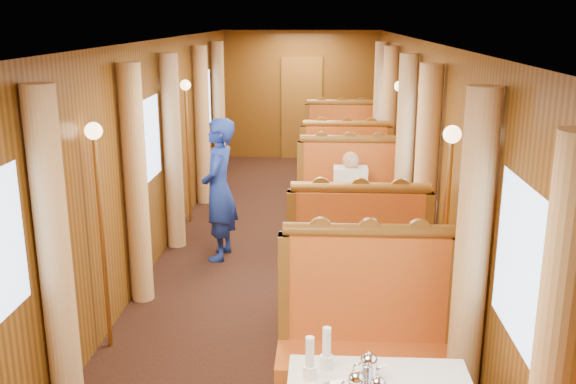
# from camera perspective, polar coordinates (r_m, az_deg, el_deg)

# --- Properties ---
(floor) EXTENTS (3.00, 12.00, 0.01)m
(floor) POSITION_cam_1_polar(r_m,az_deg,el_deg) (7.22, -0.37, -7.07)
(floor) COLOR black
(floor) RESTS_ON ground
(ceiling) EXTENTS (3.00, 12.00, 0.01)m
(ceiling) POSITION_cam_1_polar(r_m,az_deg,el_deg) (6.68, -0.40, 13.18)
(ceiling) COLOR silver
(ceiling) RESTS_ON wall_left
(wall_far) EXTENTS (3.00, 0.01, 2.50)m
(wall_far) POSITION_cam_1_polar(r_m,az_deg,el_deg) (12.76, 1.23, 8.58)
(wall_far) COLOR brown
(wall_far) RESTS_ON floor
(wall_left) EXTENTS (0.01, 12.00, 2.50)m
(wall_left) POSITION_cam_1_polar(r_m,az_deg,el_deg) (7.09, -12.59, 2.74)
(wall_left) COLOR brown
(wall_left) RESTS_ON floor
(wall_right) EXTENTS (0.01, 12.00, 2.50)m
(wall_right) POSITION_cam_1_polar(r_m,az_deg,el_deg) (6.92, 12.13, 2.46)
(wall_right) COLOR brown
(wall_right) RESTS_ON floor
(doorway_far) EXTENTS (0.80, 0.04, 2.00)m
(doorway_far) POSITION_cam_1_polar(r_m,az_deg,el_deg) (12.76, 1.22, 7.45)
(doorway_far) COLOR brown
(doorway_far) RESTS_ON floor
(banquette_near_aft) EXTENTS (1.30, 0.55, 1.34)m
(banquette_near_aft) POSITION_cam_1_polar(r_m,az_deg,el_deg) (4.79, 7.06, -13.84)
(banquette_near_aft) COLOR #AA3212
(banquette_near_aft) RESTS_ON floor
(table_mid) EXTENTS (1.05, 0.72, 0.75)m
(table_mid) POSITION_cam_1_polar(r_m,az_deg,el_deg) (7.08, 5.72, -4.35)
(table_mid) COLOR white
(table_mid) RESTS_ON floor
(banquette_mid_fwd) EXTENTS (1.30, 0.55, 1.34)m
(banquette_mid_fwd) POSITION_cam_1_polar(r_m,az_deg,el_deg) (6.12, 6.14, -7.12)
(banquette_mid_fwd) COLOR #AA3212
(banquette_mid_fwd) RESTS_ON floor
(banquette_mid_aft) EXTENTS (1.30, 0.55, 1.34)m
(banquette_mid_aft) POSITION_cam_1_polar(r_m,az_deg,el_deg) (8.03, 5.41, -1.58)
(banquette_mid_aft) COLOR #AA3212
(banquette_mid_aft) RESTS_ON floor
(table_far) EXTENTS (1.05, 0.72, 0.75)m
(table_far) POSITION_cam_1_polar(r_m,az_deg,el_deg) (10.44, 4.88, 2.13)
(table_far) COLOR white
(table_far) RESTS_ON floor
(banquette_far_fwd) EXTENTS (1.30, 0.55, 1.34)m
(banquette_far_fwd) POSITION_cam_1_polar(r_m,az_deg,el_deg) (9.45, 5.07, 1.02)
(banquette_far_fwd) COLOR #AA3212
(banquette_far_fwd) RESTS_ON floor
(banquette_far_aft) EXTENTS (1.30, 0.55, 1.34)m
(banquette_far_aft) POSITION_cam_1_polar(r_m,az_deg,el_deg) (11.42, 4.74, 3.53)
(banquette_far_aft) COLOR #AA3212
(banquette_far_aft) RESTS_ON floor
(teapot_back) EXTENTS (0.17, 0.13, 0.13)m
(teapot_back) POSITION_cam_1_polar(r_m,az_deg,el_deg) (3.79, 7.16, -15.50)
(teapot_back) COLOR silver
(teapot_back) RESTS_ON tea_tray
(cup_inboard) EXTENTS (0.08, 0.08, 0.26)m
(cup_inboard) POSITION_cam_1_polar(r_m,az_deg,el_deg) (3.76, 1.95, -14.92)
(cup_inboard) COLOR white
(cup_inboard) RESTS_ON table_near
(cup_outboard) EXTENTS (0.08, 0.08, 0.26)m
(cup_outboard) POSITION_cam_1_polar(r_m,az_deg,el_deg) (3.87, 3.44, -14.05)
(cup_outboard) COLOR white
(cup_outboard) RESTS_ON table_near
(rose_vase_mid) EXTENTS (0.06, 0.06, 0.36)m
(rose_vase_mid) POSITION_cam_1_polar(r_m,az_deg,el_deg) (6.88, 5.88, -0.12)
(rose_vase_mid) COLOR silver
(rose_vase_mid) RESTS_ON table_mid
(rose_vase_far) EXTENTS (0.06, 0.06, 0.36)m
(rose_vase_far) POSITION_cam_1_polar(r_m,az_deg,el_deg) (10.33, 4.99, 5.11)
(rose_vase_far) COLOR silver
(rose_vase_far) RESTS_ON table_far
(curtain_left_near_b) EXTENTS (0.22, 0.22, 2.35)m
(curtain_left_near_b) POSITION_cam_1_polar(r_m,az_deg,el_deg) (4.60, -20.01, -5.67)
(curtain_left_near_b) COLOR #DDAE71
(curtain_left_near_b) RESTS_ON floor
(window_right_near) EXTENTS (0.01, 1.20, 0.90)m
(window_right_near) POSITION_cam_1_polar(r_m,az_deg,el_deg) (3.59, 20.58, -6.98)
(window_right_near) COLOR #91ADD3
(window_right_near) RESTS_ON wall_right
(curtain_right_near_b) EXTENTS (0.22, 0.22, 2.35)m
(curtain_right_near_b) POSITION_cam_1_polar(r_m,az_deg,el_deg) (4.36, 15.93, -6.50)
(curtain_right_near_b) COLOR #DDAE71
(curtain_right_near_b) RESTS_ON floor
(window_left_mid) EXTENTS (0.01, 1.20, 0.90)m
(window_left_mid) POSITION_cam_1_polar(r_m,az_deg,el_deg) (7.04, -12.57, 4.32)
(window_left_mid) COLOR #91ADD3
(window_left_mid) RESTS_ON wall_left
(curtain_left_mid_a) EXTENTS (0.22, 0.22, 2.35)m
(curtain_left_mid_a) POSITION_cam_1_polar(r_m,az_deg,el_deg) (6.34, -13.35, 0.53)
(curtain_left_mid_a) COLOR #DDAE71
(curtain_left_mid_a) RESTS_ON floor
(curtain_left_mid_b) EXTENTS (0.22, 0.22, 2.35)m
(curtain_left_mid_b) POSITION_cam_1_polar(r_m,az_deg,el_deg) (7.81, -10.21, 3.45)
(curtain_left_mid_b) COLOR #DDAE71
(curtain_left_mid_b) RESTS_ON floor
(window_right_mid) EXTENTS (0.01, 1.20, 0.90)m
(window_right_mid) POSITION_cam_1_polar(r_m,az_deg,el_deg) (6.87, 12.10, 4.08)
(window_right_mid) COLOR #91ADD3
(window_right_mid) RESTS_ON wall_right
(curtain_right_mid_a) EXTENTS (0.22, 0.22, 2.35)m
(curtain_right_mid_a) POSITION_cam_1_polar(r_m,az_deg,el_deg) (6.17, 12.08, 0.18)
(curtain_right_mid_a) COLOR #DDAE71
(curtain_right_mid_a) RESTS_ON floor
(curtain_right_mid_b) EXTENTS (0.22, 0.22, 2.35)m
(curtain_right_mid_b) POSITION_cam_1_polar(r_m,az_deg,el_deg) (7.67, 10.33, 3.23)
(curtain_right_mid_b) COLOR #DDAE71
(curtain_right_mid_b) RESTS_ON floor
(window_left_far) EXTENTS (0.01, 1.20, 0.90)m
(window_left_far) POSITION_cam_1_polar(r_m,az_deg,el_deg) (10.42, -7.48, 8.04)
(window_left_far) COLOR #91ADD3
(window_left_far) RESTS_ON wall_left
(curtain_left_far_a) EXTENTS (0.22, 0.22, 2.35)m
(curtain_left_far_a) POSITION_cam_1_polar(r_m,az_deg,el_deg) (9.68, -7.64, 5.83)
(curtain_left_far_a) COLOR #DDAE71
(curtain_left_far_a) RESTS_ON floor
(curtain_left_far_b) EXTENTS (0.22, 0.22, 2.35)m
(curtain_left_far_b) POSITION_cam_1_polar(r_m,az_deg,el_deg) (11.20, -6.19, 7.16)
(curtain_left_far_b) COLOR #DDAE71
(curtain_left_far_b) RESTS_ON floor
(window_right_far) EXTENTS (0.01, 1.20, 0.90)m
(window_right_far) POSITION_cam_1_polar(r_m,az_deg,el_deg) (10.30, 9.15, 7.89)
(window_right_far) COLOR #91ADD3
(window_right_far) RESTS_ON wall_right
(curtain_right_far_a) EXTENTS (0.22, 0.22, 2.35)m
(curtain_right_far_a) POSITION_cam_1_polar(r_m,az_deg,el_deg) (9.56, 8.92, 5.67)
(curtain_right_far_a) COLOR #DDAE71
(curtain_right_far_a) RESTS_ON floor
(curtain_right_far_b) EXTENTS (0.22, 0.22, 2.35)m
(curtain_right_far_b) POSITION_cam_1_polar(r_m,az_deg,el_deg) (11.10, 8.13, 7.03)
(curtain_right_far_b) COLOR #DDAE71
(curtain_right_far_b) RESTS_ON floor
(sconce_left_fore) EXTENTS (0.14, 0.14, 1.95)m
(sconce_left_fore) POSITION_cam_1_polar(r_m,az_deg,el_deg) (5.41, -16.51, 0.04)
(sconce_left_fore) COLOR #BF8C3F
(sconce_left_fore) RESTS_ON floor
(sconce_right_fore) EXTENTS (0.14, 0.14, 1.95)m
(sconce_right_fore) POSITION_cam_1_polar(r_m,az_deg,el_deg) (5.20, 14.03, -0.39)
(sconce_right_fore) COLOR #BF8C3F
(sconce_right_fore) RESTS_ON floor
(sconce_left_aft) EXTENTS (0.14, 0.14, 1.95)m
(sconce_left_aft) POSITION_cam_1_polar(r_m,az_deg,el_deg) (8.71, -8.98, 6.13)
(sconce_left_aft) COLOR #BF8C3F
(sconce_left_aft) RESTS_ON floor
(sconce_right_aft) EXTENTS (0.14, 0.14, 1.95)m
(sconce_right_aft) POSITION_cam_1_polar(r_m,az_deg,el_deg) (8.58, 9.75, 5.95)
(sconce_right_aft) COLOR #BF8C3F
(sconce_right_aft) RESTS_ON floor
(steward) EXTENTS (0.44, 0.63, 1.65)m
(steward) POSITION_cam_1_polar(r_m,az_deg,el_deg) (7.42, -6.15, 0.21)
(steward) COLOR navy
(steward) RESTS_ON floor
(passenger) EXTENTS (0.40, 0.44, 0.76)m
(passenger) POSITION_cam_1_polar(r_m,az_deg,el_deg) (7.68, 5.55, 0.11)
(passenger) COLOR beige
(passenger) RESTS_ON banquette_mid_aft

